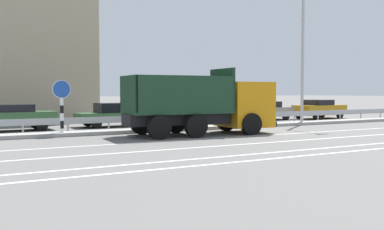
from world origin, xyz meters
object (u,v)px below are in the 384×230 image
Objects in this scene: median_road_sign at (62,106)px; parked_car_6 at (319,109)px; parked_car_3 at (115,115)px; parked_car_4 at (199,111)px; parked_car_5 at (264,110)px; street_lamp_1 at (305,50)px; dump_truck at (217,108)px; parked_car_2 at (12,117)px.

median_road_sign is 20.68m from parked_car_6.
parked_car_4 is at bearing 89.96° from parked_car_3.
street_lamp_1 is at bearing 168.05° from parked_car_5.
dump_truck reaches higher than median_road_sign.
dump_truck is at bearing 23.52° from parked_car_3.
street_lamp_1 reaches higher than parked_car_6.
parked_car_2 is at bearing -94.16° from parked_car_6.
parked_car_5 is 4.91m from parked_car_6.
median_road_sign reaches higher than parked_car_5.
parked_car_4 is 5.69m from parked_car_5.
dump_truck is 11.11m from parked_car_5.
parked_car_5 is (11.35, 0.41, -0.00)m from parked_car_3.
parked_car_2 is at bearing -87.37° from parked_car_3.
dump_truck is at bearing -26.90° from parked_car_4.
parked_car_5 is (0.70, 4.92, -3.93)m from street_lamp_1.
parked_car_4 is at bearing 90.76° from parked_car_5.
parked_car_3 is at bearing 157.05° from street_lamp_1.
street_lamp_1 is at bearing -105.76° from parked_car_2.
median_road_sign is 0.60× the size of parked_car_4.
dump_truck is 2.86× the size of median_road_sign.
parked_car_3 is 1.04× the size of parked_car_6.
dump_truck reaches higher than parked_car_3.
median_road_sign is at bearing -43.27° from parked_car_3.
median_road_sign reaches higher than parked_car_3.
street_lamp_1 is (14.70, -0.30, 3.21)m from median_road_sign.
parked_car_6 is at bearing 11.26° from median_road_sign.
median_road_sign is 15.05m from street_lamp_1.
parked_car_4 is at bearing 23.18° from median_road_sign.
dump_truck reaches higher than parked_car_6.
parked_car_6 is at bearing -90.93° from parked_car_2.
parked_car_5 is (15.40, 4.63, -0.71)m from median_road_sign.
street_lamp_1 reaches higher than parked_car_2.
street_lamp_1 is at bearing 44.09° from parked_car_4.
parked_car_4 is (11.37, 0.16, 0.05)m from parked_car_2.
parked_car_6 is at bearing 89.85° from parked_car_3.
parked_car_5 is at bearing -101.16° from parked_car_6.
median_road_sign is at bearing -70.81° from parked_car_4.
median_road_sign reaches higher than parked_car_6.
parked_car_2 is (-8.54, 6.53, -0.55)m from dump_truck.
median_road_sign is 5.88m from parked_car_3.
median_road_sign reaches higher than parked_car_4.
median_road_sign is at bearing -105.97° from dump_truck.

